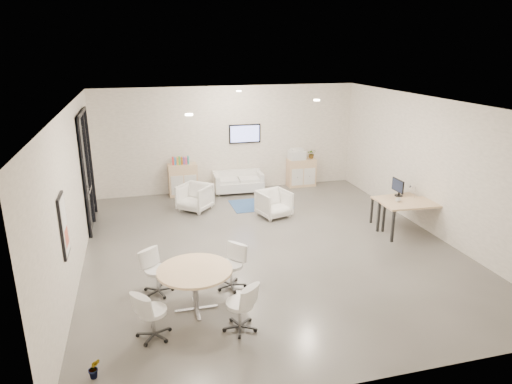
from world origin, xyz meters
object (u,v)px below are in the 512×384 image
at_px(armchair_right, 274,202).
at_px(loveseat, 238,183).
at_px(armchair_left, 195,196).
at_px(desk_rear, 402,201).
at_px(desk_front, 413,206).
at_px(sideboard_right, 301,172).
at_px(round_table, 195,274).
at_px(sideboard_left, 183,180).

bearing_deg(armchair_right, loveseat, 84.92).
distance_m(armchair_left, desk_rear, 5.43).
relative_size(loveseat, desk_front, 0.98).
relative_size(loveseat, armchair_right, 1.96).
bearing_deg(sideboard_right, round_table, -123.62).
height_order(sideboard_left, desk_rear, sideboard_left).
relative_size(armchair_left, desk_front, 0.52).
relative_size(armchair_right, round_table, 0.61).
bearing_deg(armchair_left, sideboard_right, 61.93).
height_order(sideboard_right, armchair_left, sideboard_right).
xyz_separation_m(armchair_left, armchair_right, (1.96, -1.03, -0.01)).
height_order(desk_rear, desk_front, desk_front).
distance_m(sideboard_right, loveseat, 2.12).
relative_size(armchair_right, desk_front, 0.50).
xyz_separation_m(sideboard_left, round_table, (-0.48, -6.40, 0.21)).
bearing_deg(round_table, sideboard_left, 85.70).
xyz_separation_m(sideboard_left, armchair_right, (2.12, -2.43, -0.09)).
bearing_deg(round_table, loveseat, 71.10).
bearing_deg(sideboard_right, armchair_right, -124.24).
xyz_separation_m(sideboard_left, armchair_left, (0.16, -1.40, -0.08)).
bearing_deg(armchair_left, sideboard_left, 137.34).
bearing_deg(armchair_left, round_table, -56.71).
xyz_separation_m(desk_front, round_table, (-5.46, -2.01, -0.02)).
bearing_deg(loveseat, round_table, -106.33).
height_order(loveseat, round_table, round_table).
distance_m(desk_rear, round_table, 6.09).
height_order(loveseat, desk_rear, desk_rear).
height_order(armchair_left, round_table, armchair_left).
xyz_separation_m(armchair_right, desk_front, (2.86, -1.96, 0.32)).
bearing_deg(round_table, armchair_right, 56.76).
relative_size(loveseat, round_table, 1.20).
bearing_deg(armchair_right, round_table, -139.53).
xyz_separation_m(loveseat, armchair_left, (-1.50, -1.27, 0.10)).
xyz_separation_m(armchair_right, desk_rear, (2.90, -1.38, 0.26)).
bearing_deg(round_table, armchair_left, 82.64).
relative_size(armchair_right, desk_rear, 0.55).
bearing_deg(desk_front, loveseat, 130.88).
distance_m(sideboard_right, armchair_right, 2.95).
bearing_deg(sideboard_right, armchair_left, -158.73).
bearing_deg(armchair_right, sideboard_left, 114.83).
bearing_deg(armchair_right, armchair_left, 136.00).
bearing_deg(loveseat, armchair_right, -76.22).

